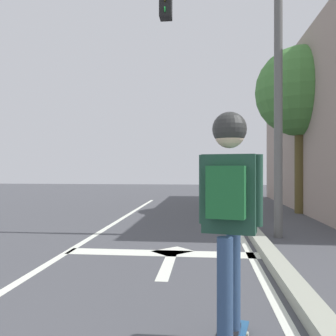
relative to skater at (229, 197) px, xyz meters
name	(u,v)px	position (x,y,z in m)	size (l,w,h in m)	color
lane_line_center	(46,265)	(-2.36, 2.13, -1.14)	(0.12, 20.00, 0.01)	silver
lane_line_curbside	(259,271)	(0.53, 2.13, -1.14)	(0.12, 20.00, 0.01)	silver
stop_bar	(162,253)	(-0.84, 2.98, -1.14)	(3.04, 0.40, 0.01)	silver
lane_arrow_stem	(167,265)	(-0.69, 2.29, -1.14)	(0.16, 1.40, 0.01)	silver
lane_arrow_head	(173,251)	(-0.69, 3.14, -1.14)	(0.56, 0.44, 0.01)	silver
curb_strip	(279,267)	(0.78, 2.13, -1.07)	(0.24, 24.00, 0.14)	#A1A493
skater	(229,197)	(0.00, 0.00, 0.00)	(0.46, 0.62, 1.68)	navy
traffic_signal_mast	(227,53)	(0.26, 4.48, 2.46)	(4.45, 0.34, 5.19)	#5D5D5A
roadside_tree	(301,93)	(2.65, 8.35, 2.44)	(2.66, 2.66, 4.95)	brown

